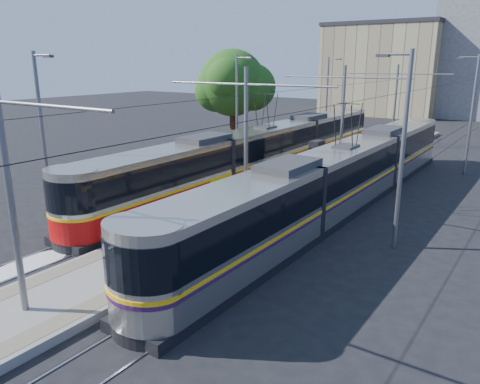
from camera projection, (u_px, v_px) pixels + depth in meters
The scene contains 12 objects.
ground at pixel (126, 271), 17.41m from camera, with size 160.00×160.00×0.00m, color black.
platform at pixel (321, 177), 30.87m from camera, with size 4.00×50.00×0.30m, color gray.
tactile_strip_left at pixel (302, 172), 31.62m from camera, with size 0.70×50.00×0.01m, color gray.
tactile_strip_right at pixel (342, 178), 30.04m from camera, with size 0.70×50.00×0.01m, color gray.
rails at pixel (321, 179), 30.90m from camera, with size 8.71×70.00×0.03m.
tram_left at pixel (265, 151), 31.39m from camera, with size 2.43×32.28×5.50m.
tram_right at pixel (344, 174), 24.35m from camera, with size 2.43×30.52×5.50m.
catenary at pixel (304, 115), 27.43m from camera, with size 9.20×70.00×7.00m.
street_lamps at pixel (348, 111), 32.96m from camera, with size 15.18×38.22×8.00m.
shelter at pixel (316, 158), 30.04m from camera, with size 0.70×1.10×2.37m.
tree at pixel (238, 84), 37.55m from camera, with size 5.87×5.43×8.53m.
building_left at pixel (386, 69), 68.76m from camera, with size 16.32×12.24×12.91m.
Camera 1 is at (12.53, -10.77, 7.53)m, focal length 35.00 mm.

